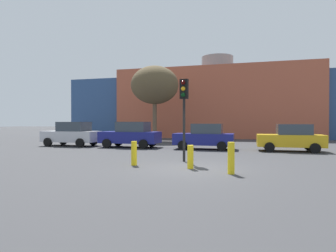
# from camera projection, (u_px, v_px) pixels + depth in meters

# --- Properties ---
(ground_plane) EXTENTS (200.00, 200.00, 0.00)m
(ground_plane) POSITION_uv_depth(u_px,v_px,m) (190.00, 168.00, 11.11)
(ground_plane) COLOR #38383A
(building_backdrop) EXTENTS (36.58, 10.67, 10.22)m
(building_backdrop) POSITION_uv_depth(u_px,v_px,m) (217.00, 105.00, 36.58)
(building_backdrop) COLOR #B2563D
(building_backdrop) RESTS_ON ground_plane
(parked_car_0) EXTENTS (4.26, 2.09, 1.85)m
(parked_car_0) POSITION_uv_depth(u_px,v_px,m) (72.00, 134.00, 21.80)
(parked_car_0) COLOR silver
(parked_car_0) RESTS_ON ground_plane
(parked_car_1) EXTENTS (4.26, 2.09, 1.85)m
(parked_car_1) POSITION_uv_depth(u_px,v_px,m) (131.00, 135.00, 20.52)
(parked_car_1) COLOR navy
(parked_car_1) RESTS_ON ground_plane
(parked_car_2) EXTENTS (3.96, 1.95, 1.72)m
(parked_car_2) POSITION_uv_depth(u_px,v_px,m) (205.00, 137.00, 19.11)
(parked_car_2) COLOR navy
(parked_car_2) RESTS_ON ground_plane
(parked_car_3) EXTENTS (3.91, 1.92, 1.69)m
(parked_car_3) POSITION_uv_depth(u_px,v_px,m) (291.00, 138.00, 17.68)
(parked_car_3) COLOR gold
(parked_car_3) RESTS_ON ground_plane
(traffic_light_island) EXTENTS (0.38, 0.38, 3.78)m
(traffic_light_island) POSITION_uv_depth(u_px,v_px,m) (184.00, 101.00, 13.02)
(traffic_light_island) COLOR black
(traffic_light_island) RESTS_ON ground_plane
(bare_tree_0) EXTENTS (4.66, 4.66, 7.33)m
(bare_tree_0) POSITION_uv_depth(u_px,v_px,m) (155.00, 85.00, 27.80)
(bare_tree_0) COLOR brown
(bare_tree_0) RESTS_ON ground_plane
(bollard_yellow_0) EXTENTS (0.24, 0.24, 1.01)m
(bollard_yellow_0) POSITION_uv_depth(u_px,v_px,m) (134.00, 153.00, 11.92)
(bollard_yellow_0) COLOR yellow
(bollard_yellow_0) RESTS_ON ground_plane
(bollard_yellow_1) EXTENTS (0.24, 0.24, 1.11)m
(bollard_yellow_1) POSITION_uv_depth(u_px,v_px,m) (231.00, 158.00, 9.89)
(bollard_yellow_1) COLOR yellow
(bollard_yellow_1) RESTS_ON ground_plane
(bollard_yellow_2) EXTENTS (0.24, 0.24, 0.91)m
(bollard_yellow_2) POSITION_uv_depth(u_px,v_px,m) (190.00, 157.00, 11.05)
(bollard_yellow_2) COLOR yellow
(bollard_yellow_2) RESTS_ON ground_plane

